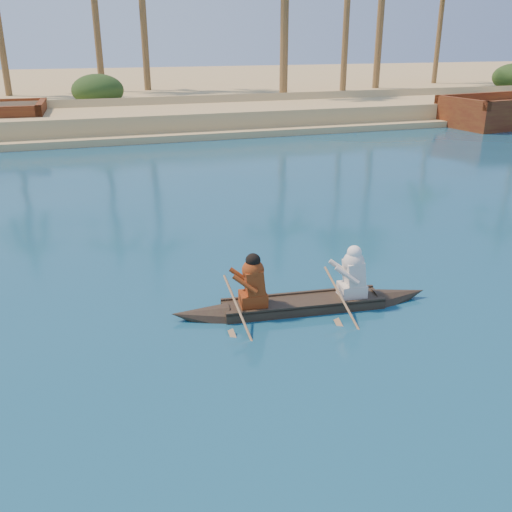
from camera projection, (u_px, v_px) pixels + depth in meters
name	position (u px, v px, depth m)	size (l,w,h in m)	color
ground	(347.00, 344.00, 10.50)	(160.00, 160.00, 0.00)	navy
sandy_embankment	(112.00, 92.00, 51.78)	(150.00, 51.00, 1.50)	tan
shrub_cluster	(132.00, 102.00, 37.93)	(100.00, 6.00, 2.40)	#1C3513
canoe	(303.00, 296.00, 11.77)	(5.52, 1.32, 1.51)	#322A1B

